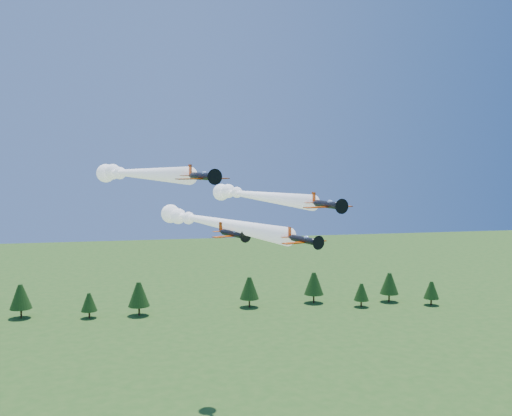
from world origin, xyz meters
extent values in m
cylinder|color=black|center=(2.82, -8.31, 40.26)|extent=(2.33, 4.69, 0.86)
cone|color=black|center=(3.71, -10.88, 40.26)|extent=(1.07, 1.02, 0.86)
cone|color=black|center=(3.88, -11.37, 40.26)|extent=(0.49, 0.49, 0.38)
cylinder|color=black|center=(3.92, -11.51, 40.26)|extent=(1.72, 0.62, 1.81)
cube|color=#CC3D00|center=(2.93, -8.64, 39.99)|extent=(6.42, 3.18, 0.10)
cube|color=#CC3D00|center=(1.82, -5.42, 40.31)|extent=(2.60, 1.51, 0.06)
cube|color=#CC3D00|center=(1.79, -5.34, 41.00)|extent=(0.34, 0.80, 1.25)
ellipsoid|color=#94B0E5|center=(3.07, -9.05, 40.61)|extent=(0.92, 1.18, 0.54)
sphere|color=white|center=(-8.99, 25.92, 40.26)|extent=(2.30, 2.30, 2.30)
sphere|color=white|center=(-10.50, 30.30, 40.26)|extent=(3.00, 3.00, 3.00)
sphere|color=white|center=(-12.01, 34.68, 40.26)|extent=(3.70, 3.70, 3.70)
cylinder|color=black|center=(-9.78, -3.04, 48.47)|extent=(2.75, 5.45, 1.01)
cone|color=black|center=(-8.73, -6.02, 48.47)|extent=(1.25, 1.19, 1.01)
cone|color=black|center=(-8.53, -6.59, 48.47)|extent=(0.57, 0.57, 0.44)
cylinder|color=black|center=(-8.48, -6.75, 48.47)|extent=(2.01, 0.74, 2.11)
cube|color=#CC3D00|center=(-9.65, -3.41, 48.15)|extent=(7.47, 3.74, 0.12)
cube|color=#CC3D00|center=(-10.96, 0.33, 48.52)|extent=(3.03, 1.77, 0.07)
cube|color=#CC3D00|center=(-11.00, 0.43, 49.33)|extent=(0.40, 0.93, 1.46)
ellipsoid|color=#94B0E5|center=(-9.48, -3.89, 48.87)|extent=(1.08, 1.38, 0.63)
sphere|color=white|center=(-21.57, 30.54, 48.47)|extent=(2.30, 2.30, 2.30)
sphere|color=white|center=(-23.05, 34.75, 48.47)|extent=(3.00, 3.00, 3.00)
sphere|color=white|center=(-24.53, 38.97, 48.47)|extent=(3.70, 3.70, 3.70)
cylinder|color=black|center=(9.72, 2.57, 44.01)|extent=(2.30, 5.88, 1.07)
cone|color=black|center=(10.45, -0.73, 44.01)|extent=(1.25, 1.17, 1.07)
cone|color=black|center=(10.59, -1.35, 44.01)|extent=(0.56, 0.57, 0.47)
cylinder|color=black|center=(10.63, -1.53, 44.01)|extent=(2.21, 0.53, 2.25)
cube|color=#CC3D00|center=(9.82, 2.15, 43.66)|extent=(8.06, 3.13, 0.13)
cube|color=#CC3D00|center=(8.90, 6.28, 44.06)|extent=(3.23, 1.56, 0.08)
cube|color=#CC3D00|center=(8.88, 6.39, 44.92)|extent=(0.31, 1.01, 1.55)
ellipsoid|color=#94B0E5|center=(9.93, 1.63, 44.43)|extent=(1.03, 1.42, 0.67)
sphere|color=white|center=(1.94, 37.67, 44.01)|extent=(2.30, 2.30, 2.30)
sphere|color=white|center=(0.97, 42.04, 44.01)|extent=(3.00, 3.00, 3.00)
sphere|color=white|center=(0.00, 46.42, 44.01)|extent=(3.70, 3.70, 3.70)
cylinder|color=black|center=(-3.73, 8.68, 39.17)|extent=(2.92, 5.20, 0.97)
cone|color=black|center=(-2.55, 5.86, 39.17)|extent=(1.23, 1.18, 0.97)
cone|color=black|center=(-2.32, 5.32, 39.17)|extent=(0.56, 0.57, 0.43)
cylinder|color=black|center=(-2.26, 5.17, 39.17)|extent=(1.89, 0.82, 2.04)
cube|color=#CC3D00|center=(-3.58, 8.32, 38.86)|extent=(7.12, 3.98, 0.12)
cube|color=#CC3D00|center=(-5.06, 11.85, 39.22)|extent=(2.91, 1.85, 0.07)
cube|color=#CC3D00|center=(-5.10, 11.94, 40.00)|extent=(0.44, 0.88, 1.41)
ellipsoid|color=#94B0E5|center=(-3.39, 7.87, 39.56)|extent=(1.09, 1.34, 0.60)
cylinder|color=#382314|center=(43.37, 114.88, 1.54)|extent=(0.60, 0.60, 3.08)
cone|color=#1B3610|center=(43.37, 114.88, 7.05)|extent=(7.05, 7.05, 7.93)
cylinder|color=#382314|center=(70.69, 110.74, 1.48)|extent=(0.60, 0.60, 2.95)
cone|color=#1B3610|center=(70.69, 110.74, 6.75)|extent=(6.75, 6.75, 7.59)
cylinder|color=#382314|center=(83.23, 103.15, 1.18)|extent=(0.60, 0.60, 2.37)
cone|color=#1B3610|center=(83.23, 103.15, 5.41)|extent=(5.41, 5.41, 6.08)
cylinder|color=#382314|center=(57.91, 105.79, 1.16)|extent=(0.60, 0.60, 2.32)
cone|color=#1B3610|center=(57.91, 105.79, 5.29)|extent=(5.29, 5.29, 5.95)
cylinder|color=#382314|center=(-56.14, 114.64, 1.55)|extent=(0.60, 0.60, 3.09)
cone|color=#1B3610|center=(-56.14, 114.64, 7.07)|extent=(7.07, 7.07, 7.95)
cylinder|color=#382314|center=(-18.49, 110.09, 1.55)|extent=(0.60, 0.60, 3.11)
cone|color=#1B3610|center=(-18.49, 110.09, 7.11)|extent=(7.11, 7.11, 7.99)
cylinder|color=#382314|center=(19.38, 113.42, 1.48)|extent=(0.60, 0.60, 2.97)
cone|color=#1B3610|center=(19.38, 113.42, 6.79)|extent=(6.79, 6.79, 7.64)
cylinder|color=#382314|center=(-34.37, 110.14, 1.15)|extent=(0.60, 0.60, 2.29)
cone|color=#1B3610|center=(-34.37, 110.14, 5.24)|extent=(5.24, 5.24, 5.89)
camera|label=1|loc=(-18.09, -79.24, 50.16)|focal=40.00mm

